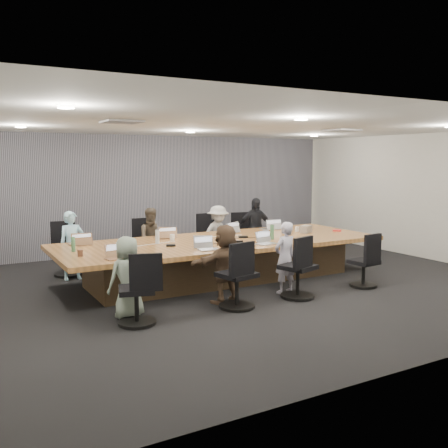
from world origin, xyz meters
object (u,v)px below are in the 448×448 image
chair_3 (247,239)px  laptop_4 (116,259)px  person_1 (153,239)px  person_2 (218,234)px  chair_0 (68,253)px  person_6 (285,258)px  chair_5 (237,280)px  bottle_clear (157,237)px  laptop_0 (79,244)px  canvas_bag (306,229)px  laptop_2 (231,232)px  mug_brown (80,253)px  laptop_1 (163,237)px  chair_7 (364,266)px  conference_table (221,258)px  person_5 (225,263)px  laptop_5 (209,249)px  laptop_6 (266,244)px  laptop_3 (269,229)px  bottle_green_right (272,232)px  snack_packet (337,230)px  stapler (239,242)px  person_0 (72,246)px  chair_1 (147,248)px  person_4 (128,277)px  chair_2 (210,241)px  chair_4 (136,295)px  bottle_green_left (73,244)px  chair_6 (298,272)px  person_3 (255,228)px

chair_3 → laptop_4: size_ratio=2.82×
person_1 → person_2: (1.49, 0.00, -0.01)m
chair_0 → person_6: size_ratio=0.72×
chair_5 → bottle_clear: 2.02m
laptop_0 → canvas_bag: bearing=174.0°
laptop_2 → mug_brown: bearing=4.6°
chair_0 → laptop_0: chair_0 is taller
chair_0 → laptop_1: (1.59, -0.90, 0.32)m
person_6 → chair_7: bearing=158.1°
conference_table → person_5: 1.53m
laptop_5 → mug_brown: 2.03m
laptop_0 → chair_0: bearing=-85.5°
laptop_0 → laptop_6: (2.87, -1.60, 0.00)m
laptop_3 → bottle_green_right: 1.38m
conference_table → person_5: person_5 is taller
person_1 → person_2: size_ratio=1.02×
chair_3 → snack_packet: size_ratio=5.03×
bottle_green_right → stapler: (-0.80, -0.12, -0.11)m
chair_7 → bottle_green_right: bottle_green_right is taller
person_0 → mug_brown: size_ratio=12.30×
laptop_6 → canvas_bag: size_ratio=1.25×
chair_0 → chair_3: size_ratio=1.07×
chair_1 → laptop_2: bearing=151.4°
person_4 → stapler: (2.32, 0.86, 0.19)m
chair_2 → person_1: size_ratio=0.67×
chair_0 → stapler: 3.33m
stapler → laptop_5: bearing=-134.7°
mug_brown → chair_1: bearing=48.0°
chair_5 → laptop_4: bearing=138.3°
mug_brown → chair_4: bearing=-73.6°
person_6 → bottle_green_left: person_6 is taller
person_1 → canvas_bag: size_ratio=4.65×
chair_6 → canvas_bag: (1.50, 1.69, 0.39)m
laptop_1 → laptop_4: 2.14m
chair_1 → chair_6: bearing=113.2°
chair_3 → bottle_clear: bearing=39.3°
laptop_4 → conference_table: bearing=11.0°
person_3 → snack_packet: 1.84m
person_2 → person_3: bearing=-12.1°
bottle_green_left → snack_packet: 5.31m
person_0 → bottle_green_right: bearing=-31.0°
chair_1 → chair_4: 3.69m
chair_0 → person_5: person_5 is taller
laptop_1 → laptop_5: bearing=104.3°
person_1 → person_4: 3.05m
mug_brown → person_5: bearing=-27.4°
chair_7 → person_2: (-1.23, 3.05, 0.25)m
person_1 → bottle_clear: (-0.35, -1.14, 0.23)m
chair_5 → bottle_green_right: (1.55, 1.33, 0.45)m
person_6 → chair_2: bearing=-102.1°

